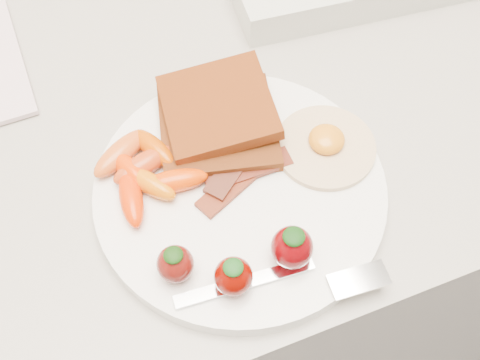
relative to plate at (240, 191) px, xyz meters
name	(u,v)px	position (x,y,z in m)	size (l,w,h in m)	color
counter	(199,258)	(-0.02, 0.15, -0.46)	(2.00, 0.60, 0.90)	gray
plate	(240,191)	(0.00, 0.00, 0.00)	(0.27, 0.27, 0.02)	white
toast_lower	(218,126)	(0.00, 0.07, 0.02)	(0.11, 0.11, 0.01)	#4D1D09
toast_upper	(218,107)	(0.01, 0.08, 0.03)	(0.10, 0.10, 0.01)	#4B1C06
fried_egg	(326,145)	(0.09, 0.01, 0.01)	(0.10, 0.10, 0.02)	#F8E4C6
bacon_strips	(240,172)	(0.00, 0.01, 0.01)	(0.10, 0.08, 0.01)	#4E1506
baby_carrots	(143,171)	(-0.08, 0.04, 0.02)	(0.10, 0.11, 0.02)	#BB3B11
strawberries	(242,260)	(-0.03, -0.08, 0.03)	(0.13, 0.06, 0.04)	#5A0E0A
fork	(297,281)	(0.01, -0.11, 0.01)	(0.18, 0.06, 0.00)	white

